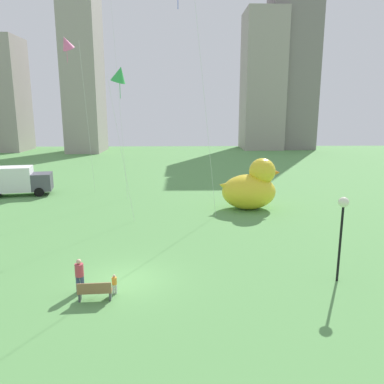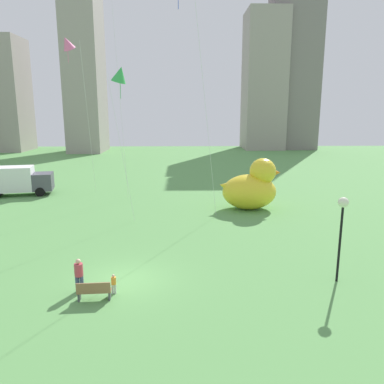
% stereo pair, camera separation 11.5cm
% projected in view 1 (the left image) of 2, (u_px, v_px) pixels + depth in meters
% --- Properties ---
extents(ground_plane, '(140.00, 140.00, 0.00)m').
position_uv_depth(ground_plane, '(126.00, 280.00, 19.01)').
color(ground_plane, '#5A964F').
extents(park_bench, '(1.52, 0.54, 0.90)m').
position_uv_depth(park_bench, '(95.00, 291.00, 16.89)').
color(park_bench, olive).
rests_on(park_bench, ground).
extents(person_adult, '(0.40, 0.40, 1.63)m').
position_uv_depth(person_adult, '(80.00, 274.00, 17.61)').
color(person_adult, '#38476B').
rests_on(person_adult, ground).
extents(person_child, '(0.23, 0.23, 0.94)m').
position_uv_depth(person_child, '(114.00, 283.00, 17.54)').
color(person_child, silver).
rests_on(person_child, ground).
extents(giant_inflatable_duck, '(5.25, 3.37, 4.36)m').
position_uv_depth(giant_inflatable_duck, '(251.00, 188.00, 32.28)').
color(giant_inflatable_duck, yellow).
rests_on(giant_inflatable_duck, ground).
extents(lamppost, '(0.50, 0.50, 4.29)m').
position_uv_depth(lamppost, '(343.00, 215.00, 18.23)').
color(lamppost, black).
rests_on(lamppost, ground).
extents(box_truck, '(6.81, 3.53, 2.85)m').
position_uv_depth(box_truck, '(15.00, 181.00, 37.39)').
color(box_truck, white).
rests_on(box_truck, ground).
extents(city_skyline, '(74.46, 14.44, 38.31)m').
position_uv_depth(city_skyline, '(121.00, 70.00, 76.16)').
color(city_skyline, '#9E938C').
rests_on(city_skyline, ground).
extents(kite_green, '(1.72, 1.64, 11.51)m').
position_uv_depth(kite_green, '(119.00, 75.00, 27.49)').
color(kite_green, silver).
rests_on(kite_green, ground).
extents(kite_pink, '(2.39, 3.06, 15.03)m').
position_uv_depth(kite_pink, '(66.00, 43.00, 34.74)').
color(kite_pink, silver).
rests_on(kite_pink, ground).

